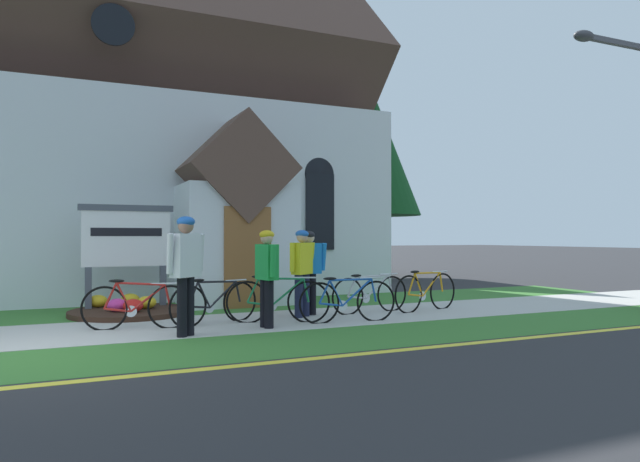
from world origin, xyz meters
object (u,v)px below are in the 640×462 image
at_px(cyclist_in_red_jersey, 267,272).
at_px(cyclist_in_blue_jersey, 186,265).
at_px(bicycle_black, 370,294).
at_px(bicycle_orange, 278,300).
at_px(bicycle_green, 426,291).
at_px(cyclist_in_white_jersey, 302,267).
at_px(roadside_conifer, 371,151).
at_px(bicycle_red, 137,306).
at_px(cyclist_in_green_jersey, 309,267).
at_px(bicycle_silver, 214,302).
at_px(church_sign, 127,241).
at_px(bicycle_white, 348,301).

xyz_separation_m(cyclist_in_red_jersey, cyclist_in_blue_jersey, (-1.35, -0.25, 0.14)).
xyz_separation_m(bicycle_black, bicycle_orange, (-2.07, -0.45, 0.01)).
distance_m(bicycle_black, cyclist_in_blue_jersey, 4.03).
bearing_deg(bicycle_green, cyclist_in_white_jersey, 175.91).
relative_size(cyclist_in_red_jersey, cyclist_in_blue_jersey, 0.89).
xyz_separation_m(bicycle_orange, cyclist_in_white_jersey, (0.63, 0.43, 0.54)).
bearing_deg(roadside_conifer, bicycle_green, -113.24).
bearing_deg(bicycle_red, cyclist_in_green_jersey, 6.52).
xyz_separation_m(bicycle_silver, bicycle_green, (4.24, -0.08, 0.02)).
bearing_deg(bicycle_red, cyclist_in_red_jersey, -21.25).
xyz_separation_m(church_sign, bicycle_orange, (2.19, -2.60, -1.01)).
bearing_deg(cyclist_in_white_jersey, church_sign, 142.50).
bearing_deg(cyclist_in_blue_jersey, bicycle_orange, 22.99).
distance_m(church_sign, cyclist_in_white_jersey, 3.60).
height_order(church_sign, bicycle_green, church_sign).
relative_size(cyclist_in_green_jersey, roadside_conifer, 0.23).
distance_m(bicycle_green, cyclist_in_blue_jersey, 5.07).
height_order(bicycle_orange, cyclist_in_white_jersey, cyclist_in_white_jersey).
xyz_separation_m(bicycle_red, cyclist_in_blue_jersey, (0.57, -1.00, 0.69)).
bearing_deg(bicycle_white, roadside_conifer, 58.28).
distance_m(church_sign, bicycle_black, 4.88).
xyz_separation_m(cyclist_in_red_jersey, cyclist_in_green_jersey, (1.23, 1.10, 0.00)).
bearing_deg(bicycle_green, cyclist_in_blue_jersey, -168.89).
height_order(cyclist_in_green_jersey, roadside_conifer, roadside_conifer).
distance_m(cyclist_in_red_jersey, cyclist_in_green_jersey, 1.65).
height_order(bicycle_white, cyclist_in_green_jersey, cyclist_in_green_jersey).
distance_m(bicycle_black, roadside_conifer, 10.84).
bearing_deg(cyclist_in_red_jersey, bicycle_white, 0.38).
relative_size(bicycle_green, roadside_conifer, 0.24).
bearing_deg(cyclist_in_green_jersey, cyclist_in_red_jersey, -137.98).
height_order(church_sign, cyclist_in_blue_jersey, church_sign).
relative_size(bicycle_black, cyclist_in_blue_jersey, 0.99).
bearing_deg(cyclist_in_blue_jersey, roadside_conifer, 48.37).
xyz_separation_m(bicycle_green, cyclist_in_white_jersey, (-2.59, 0.18, 0.54)).
relative_size(cyclist_in_white_jersey, roadside_conifer, 0.23).
bearing_deg(bicycle_green, bicycle_orange, -175.70).
bearing_deg(bicycle_green, cyclist_in_red_jersey, -168.66).
bearing_deg(bicycle_orange, cyclist_in_blue_jersey, -157.01).
bearing_deg(cyclist_in_green_jersey, bicycle_orange, -143.93).
distance_m(cyclist_in_white_jersey, cyclist_in_blue_jersey, 2.62).
distance_m(cyclist_in_blue_jersey, roadside_conifer, 13.63).
height_order(church_sign, roadside_conifer, roadside_conifer).
bearing_deg(bicycle_red, bicycle_silver, 2.55).
xyz_separation_m(church_sign, cyclist_in_white_jersey, (2.83, -2.17, -0.46)).
bearing_deg(bicycle_red, bicycle_black, 2.41).
distance_m(bicycle_silver, cyclist_in_green_jersey, 1.98).
bearing_deg(bicycle_white, bicycle_red, 167.76).
relative_size(cyclist_in_red_jersey, roadside_conifer, 0.22).
xyz_separation_m(cyclist_in_green_jersey, cyclist_in_blue_jersey, (-2.58, -1.35, 0.14)).
height_order(cyclist_in_white_jersey, cyclist_in_blue_jersey, cyclist_in_blue_jersey).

